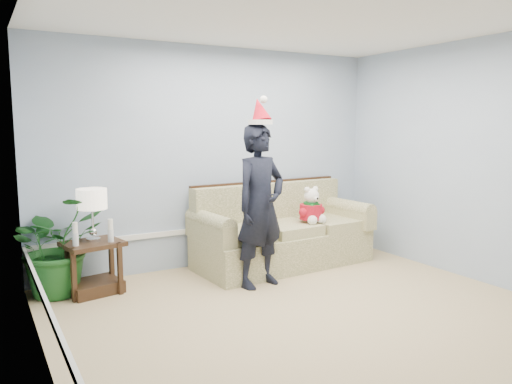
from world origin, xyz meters
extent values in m
cube|color=tan|center=(0.00, 0.00, -0.01)|extent=(4.50, 5.00, 0.02)
cube|color=white|center=(0.00, 0.00, 2.71)|extent=(4.50, 5.00, 0.02)
cube|color=#9EB3CA|center=(0.00, 2.51, 1.35)|extent=(4.50, 0.02, 2.70)
cube|color=#9EB3CA|center=(-2.26, 0.00, 1.35)|extent=(0.02, 5.00, 2.70)
cube|color=white|center=(0.00, 2.48, 0.45)|extent=(4.48, 0.03, 0.06)
cube|color=white|center=(-2.23, 0.00, 0.45)|extent=(0.03, 4.98, 0.06)
cube|color=#5B632F|center=(0.68, 1.98, 0.21)|extent=(2.24, 1.06, 0.42)
cube|color=#5B632F|center=(0.00, 1.93, 0.48)|extent=(0.69, 0.79, 0.12)
cube|color=#5B632F|center=(0.68, 1.93, 0.48)|extent=(0.69, 0.79, 0.12)
cube|color=#5B632F|center=(1.36, 1.93, 0.48)|extent=(0.69, 0.79, 0.12)
cube|color=#5B632F|center=(0.68, 2.34, 0.71)|extent=(2.20, 0.33, 0.58)
cube|color=black|center=(0.68, 2.41, 1.00)|extent=(2.19, 0.19, 0.05)
cube|color=#5B632F|center=(-0.32, 1.98, 0.54)|extent=(0.24, 0.95, 0.25)
cube|color=#5B632F|center=(1.68, 1.98, 0.54)|extent=(0.24, 0.95, 0.25)
cube|color=#3D2416|center=(-1.61, 2.07, 0.52)|extent=(0.65, 0.58, 0.05)
cube|color=#3D2416|center=(-1.61, 2.07, 0.06)|extent=(0.58, 0.51, 0.13)
cube|color=#3D2416|center=(-1.84, 1.89, 0.27)|extent=(0.05, 0.05, 0.55)
cube|color=#3D2416|center=(-1.38, 1.89, 0.27)|extent=(0.05, 0.05, 0.55)
cube|color=#3D2416|center=(-1.84, 2.25, 0.27)|extent=(0.05, 0.05, 0.55)
cube|color=#3D2416|center=(-1.38, 2.25, 0.27)|extent=(0.05, 0.05, 0.55)
cylinder|color=silver|center=(-1.59, 2.11, 0.56)|extent=(0.14, 0.14, 0.03)
sphere|color=silver|center=(-1.59, 2.11, 0.64)|extent=(0.09, 0.09, 0.09)
cylinder|color=silver|center=(-1.59, 2.11, 0.78)|extent=(0.02, 0.02, 0.31)
cylinder|color=white|center=(-1.59, 2.11, 0.99)|extent=(0.31, 0.31, 0.21)
cylinder|color=silver|center=(-1.79, 1.97, 0.61)|extent=(0.06, 0.06, 0.13)
cylinder|color=white|center=(-1.79, 1.97, 0.73)|extent=(0.05, 0.05, 0.11)
cylinder|color=silver|center=(-1.45, 1.97, 0.61)|extent=(0.06, 0.06, 0.13)
cylinder|color=white|center=(-1.45, 1.97, 0.73)|extent=(0.05, 0.05, 0.11)
imported|color=#19531D|center=(-1.94, 2.21, 0.52)|extent=(1.17, 1.10, 1.04)
imported|color=black|center=(0.03, 1.43, 0.88)|extent=(0.72, 0.55, 1.76)
cylinder|color=white|center=(0.03, 1.43, 1.78)|extent=(0.31, 0.31, 0.05)
cone|color=red|center=(0.03, 1.46, 1.91)|extent=(0.27, 0.32, 0.30)
sphere|color=white|center=(0.03, 1.36, 2.01)|extent=(0.08, 0.08, 0.08)
sphere|color=white|center=(0.99, 1.83, 0.67)|extent=(0.26, 0.26, 0.26)
cylinder|color=red|center=(0.99, 1.83, 0.67)|extent=(0.30, 0.30, 0.19)
cylinder|color=#0F5E1E|center=(0.99, 1.83, 0.78)|extent=(0.20, 0.20, 0.03)
sphere|color=white|center=(0.92, 1.71, 0.59)|extent=(0.12, 0.12, 0.12)
sphere|color=white|center=(1.06, 1.71, 0.59)|extent=(0.12, 0.12, 0.12)
sphere|color=white|center=(0.99, 1.82, 0.87)|extent=(0.19, 0.19, 0.19)
sphere|color=black|center=(0.99, 1.71, 0.86)|extent=(0.03, 0.03, 0.03)
sphere|color=white|center=(0.92, 1.83, 0.95)|extent=(0.07, 0.07, 0.07)
sphere|color=white|center=(1.05, 1.83, 0.95)|extent=(0.07, 0.07, 0.07)
camera|label=1|loc=(-2.62, -3.15, 1.75)|focal=35.00mm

